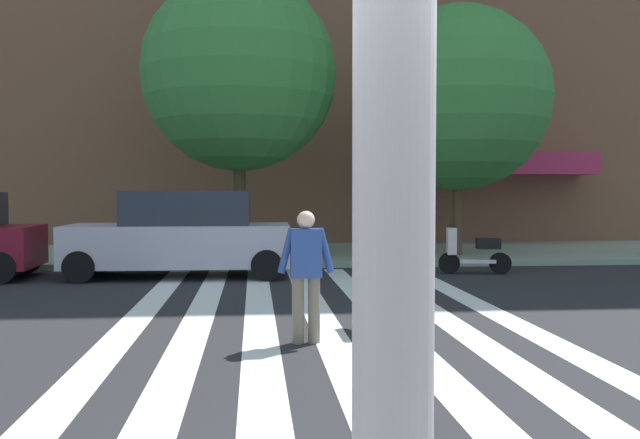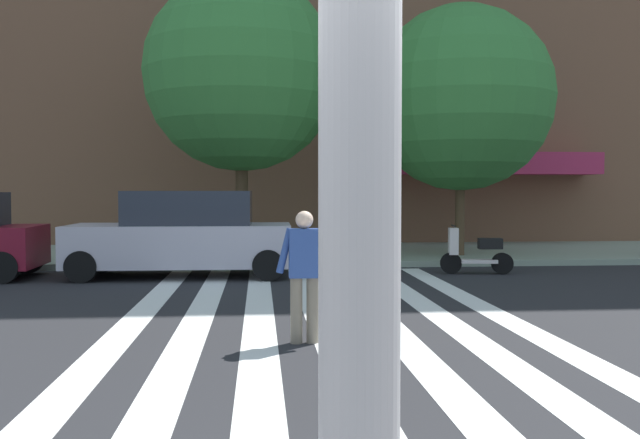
{
  "view_description": "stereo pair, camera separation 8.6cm",
  "coord_description": "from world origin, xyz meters",
  "px_view_note": "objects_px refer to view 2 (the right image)",
  "views": [
    {
      "loc": [
        -0.42,
        -2.21,
        1.9
      ],
      "look_at": [
        0.62,
        8.72,
        1.43
      ],
      "focal_mm": 38.99,
      "sensor_mm": 36.0,
      "label": 1
    },
    {
      "loc": [
        -0.34,
        -2.22,
        1.9
      ],
      "look_at": [
        0.62,
        8.72,
        1.43
      ],
      "focal_mm": 38.99,
      "sensor_mm": 36.0,
      "label": 2
    }
  ],
  "objects_px": {
    "parked_scooter": "(477,253)",
    "street_tree_nearest": "(241,74)",
    "dog_on_leash": "(364,299)",
    "pedestrian_dog_walker": "(304,269)",
    "street_tree_middle": "(461,98)",
    "parked_car_behind_first": "(183,235)"
  },
  "relations": [
    {
      "from": "parked_car_behind_first",
      "to": "street_tree_middle",
      "type": "bearing_deg",
      "value": 22.27
    },
    {
      "from": "parked_scooter",
      "to": "dog_on_leash",
      "type": "height_order",
      "value": "parked_scooter"
    },
    {
      "from": "parked_car_behind_first",
      "to": "street_tree_nearest",
      "type": "height_order",
      "value": "street_tree_nearest"
    },
    {
      "from": "parked_scooter",
      "to": "street_tree_nearest",
      "type": "xyz_separation_m",
      "value": [
        -5.33,
        3.05,
        4.43
      ]
    },
    {
      "from": "street_tree_middle",
      "to": "dog_on_leash",
      "type": "height_order",
      "value": "street_tree_middle"
    },
    {
      "from": "parked_car_behind_first",
      "to": "dog_on_leash",
      "type": "bearing_deg",
      "value": -63.64
    },
    {
      "from": "parked_car_behind_first",
      "to": "pedestrian_dog_walker",
      "type": "relative_size",
      "value": 2.93
    },
    {
      "from": "parked_scooter",
      "to": "pedestrian_dog_walker",
      "type": "height_order",
      "value": "pedestrian_dog_walker"
    },
    {
      "from": "parked_scooter",
      "to": "dog_on_leash",
      "type": "distance_m",
      "value": 7.01
    },
    {
      "from": "parked_car_behind_first",
      "to": "parked_scooter",
      "type": "xyz_separation_m",
      "value": [
        6.54,
        -0.08,
        -0.43
      ]
    },
    {
      "from": "street_tree_nearest",
      "to": "street_tree_middle",
      "type": "xyz_separation_m",
      "value": [
        5.81,
        -0.09,
        -0.57
      ]
    },
    {
      "from": "dog_on_leash",
      "to": "pedestrian_dog_walker",
      "type": "bearing_deg",
      "value": -143.1
    },
    {
      "from": "pedestrian_dog_walker",
      "to": "street_tree_middle",
      "type": "bearing_deg",
      "value": 63.59
    },
    {
      "from": "parked_scooter",
      "to": "street_tree_nearest",
      "type": "bearing_deg",
      "value": 150.22
    },
    {
      "from": "parked_car_behind_first",
      "to": "dog_on_leash",
      "type": "relative_size",
      "value": 4.39
    },
    {
      "from": "parked_scooter",
      "to": "pedestrian_dog_walker",
      "type": "distance_m",
      "value": 8.0
    },
    {
      "from": "parked_scooter",
      "to": "street_tree_nearest",
      "type": "distance_m",
      "value": 7.57
    },
    {
      "from": "street_tree_nearest",
      "to": "dog_on_leash",
      "type": "height_order",
      "value": "street_tree_nearest"
    },
    {
      "from": "pedestrian_dog_walker",
      "to": "parked_car_behind_first",
      "type": "bearing_deg",
      "value": 108.02
    },
    {
      "from": "street_tree_middle",
      "to": "dog_on_leash",
      "type": "distance_m",
      "value": 10.61
    },
    {
      "from": "street_tree_nearest",
      "to": "parked_scooter",
      "type": "bearing_deg",
      "value": -29.78
    },
    {
      "from": "street_tree_nearest",
      "to": "dog_on_leash",
      "type": "xyz_separation_m",
      "value": [
        1.85,
        -9.13,
        -4.46
      ]
    }
  ]
}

